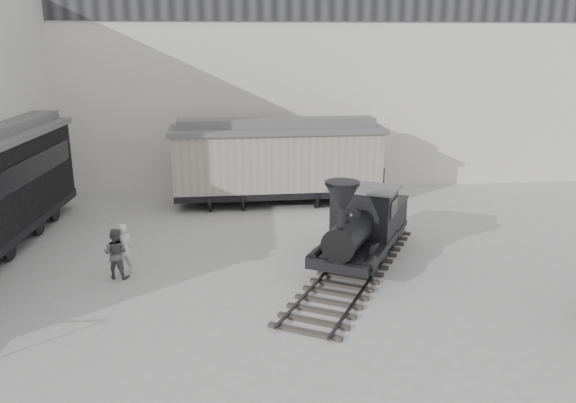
{
  "coord_description": "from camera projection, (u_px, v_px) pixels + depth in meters",
  "views": [
    {
      "loc": [
        -2.51,
        -13.46,
        7.01
      ],
      "look_at": [
        -0.9,
        4.2,
        2.0
      ],
      "focal_mm": 35.0,
      "sensor_mm": 36.0,
      "label": 1
    }
  ],
  "objects": [
    {
      "name": "north_wall",
      "position": [
        286.0,
        74.0,
        27.87
      ],
      "size": [
        34.0,
        2.51,
        11.0
      ],
      "color": "silver",
      "rests_on": "ground"
    },
    {
      "name": "visitor_b",
      "position": [
        116.0,
        253.0,
        17.2
      ],
      "size": [
        0.89,
        0.76,
        1.59
      ],
      "primitive_type": "imported",
      "rotation": [
        0.0,
        0.0,
        2.92
      ],
      "color": "#4F5052",
      "rests_on": "ground"
    },
    {
      "name": "locomotive",
      "position": [
        361.0,
        230.0,
        18.15
      ],
      "size": [
        5.99,
        8.91,
        3.2
      ],
      "rotation": [
        0.0,
        0.0,
        -0.49
      ],
      "color": "#38332C",
      "rests_on": "ground"
    },
    {
      "name": "boxcar",
      "position": [
        277.0,
        159.0,
        25.05
      ],
      "size": [
        9.46,
        3.23,
        3.84
      ],
      "rotation": [
        0.0,
        0.0,
        0.03
      ],
      "color": "black",
      "rests_on": "ground"
    },
    {
      "name": "visitor_a",
      "position": [
        124.0,
        249.0,
        17.51
      ],
      "size": [
        0.71,
        0.6,
        1.65
      ],
      "primitive_type": "imported",
      "rotation": [
        0.0,
        0.0,
        3.54
      ],
      "color": "silver",
      "rests_on": "ground"
    },
    {
      "name": "ground",
      "position": [
        336.0,
        315.0,
        15.02
      ],
      "size": [
        90.0,
        90.0,
        0.0
      ],
      "primitive_type": "plane",
      "color": "#9E9E9B"
    }
  ]
}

